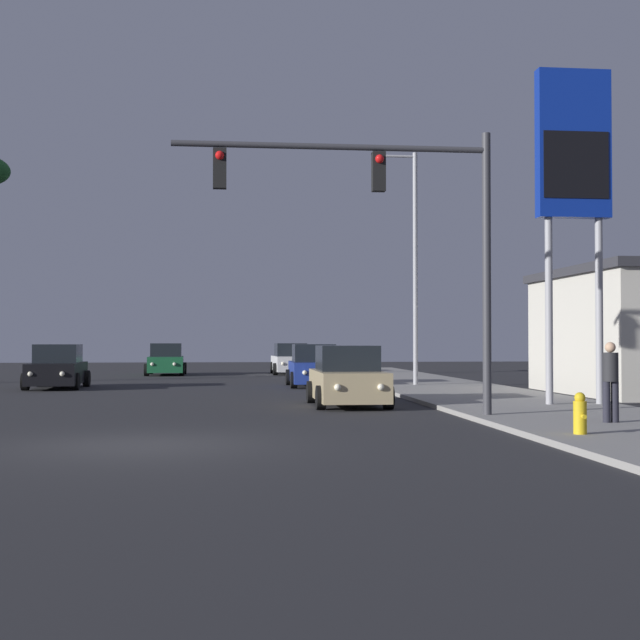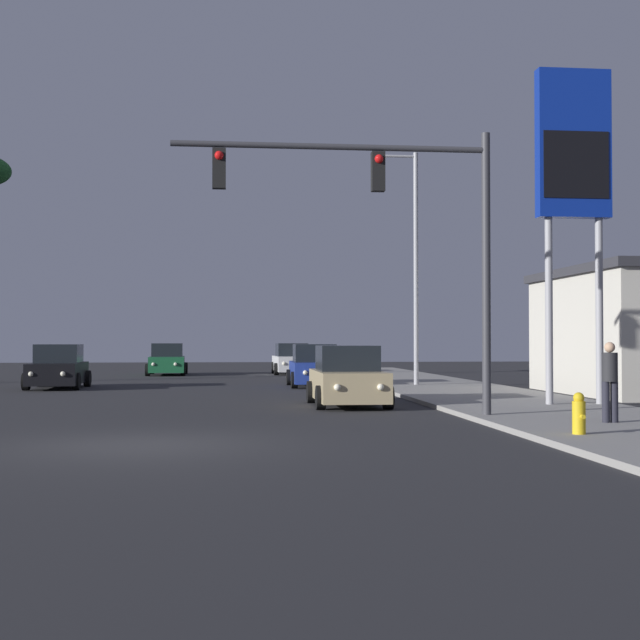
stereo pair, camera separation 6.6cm
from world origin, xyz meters
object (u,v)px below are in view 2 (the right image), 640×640
Objects in this scene: traffic_light_mast at (397,213)px; pedestrian_on_sidewalk at (610,378)px; car_blue at (314,367)px; car_green at (167,361)px; car_black at (58,368)px; car_white at (292,360)px; street_lamp at (413,255)px; car_tan at (348,379)px; gas_station_sign at (573,162)px; fire_hydrant at (579,414)px.

pedestrian_on_sidewalk is (4.05, -2.20, -3.69)m from traffic_light_mast.
car_green is at bearing -61.48° from car_blue.
traffic_light_mast is (10.26, -14.89, 3.96)m from car_black.
car_green is 2.60× the size of pedestrian_on_sidewalk.
car_white is 15.54m from street_lamp.
car_tan is 6.15m from traffic_light_mast.
car_white is at bearing -178.54° from car_green.
car_green and car_tan have the same top height.
car_black is 18.51m from traffic_light_mast.
fire_hydrant is (-2.90, -7.38, -6.13)m from gas_station_sign.
street_lamp is at bearing 173.56° from car_black.
street_lamp is at bearing 102.39° from car_white.
car_white is 0.48× the size of gas_station_sign.
car_blue is 5.69× the size of fire_hydrant.
gas_station_sign is (5.91, -1.64, 5.86)m from car_tan.
car_green is at bearing 1.90° from car_white.
car_blue is 10.52m from car_tan.
traffic_light_mast is at bearing 122.49° from car_black.
street_lamp is 1.00× the size of gas_station_sign.
car_black is at bearing 123.56° from fire_hydrant.
fire_hydrant is 2.70m from pedestrian_on_sidewalk.
street_lamp reaches higher than car_blue.
gas_station_sign is (15.67, -11.85, 5.86)m from car_black.
street_lamp reaches higher than car_black.
car_white and car_blue have the same top height.
pedestrian_on_sidewalk is at bearing -104.51° from gas_station_sign.
street_lamp is (13.55, -1.03, 4.36)m from car_black.
car_black is 0.59× the size of traffic_light_mast.
traffic_light_mast is at bearing 88.98° from car_white.
car_blue is (-0.05, -13.12, 0.00)m from car_white.
car_blue is 1.00× the size of car_tan.
car_tan is at bearing 90.43° from car_blue.
street_lamp is 11.13m from gas_station_sign.
traffic_light_mast reaches higher than car_black.
pedestrian_on_sidewalk is at bearing -87.28° from street_lamp.
pedestrian_on_sidewalk is at bearing 123.98° from car_tan.
car_tan is (6.50, -23.22, 0.00)m from car_green.
car_white is 16.69m from car_black.
traffic_light_mast is 4.38× the size of pedestrian_on_sidewalk.
fire_hydrant is (-0.79, -18.20, -4.63)m from street_lamp.
car_green is 0.48× the size of street_lamp.
street_lamp is (3.69, -1.34, 4.36)m from car_blue.
street_lamp is 16.58m from pedestrian_on_sidewalk.
car_blue is at bearing 115.51° from gas_station_sign.
street_lamp is at bearing -112.01° from car_tan.
pedestrian_on_sidewalk reaches higher than fire_hydrant.
pedestrian_on_sidewalk is (4.45, -17.40, 0.27)m from car_blue.
fire_hydrant is at bearing 99.46° from car_blue.
pedestrian_on_sidewalk is (14.31, -17.09, 0.27)m from car_black.
traffic_light_mast reaches higher than pedestrian_on_sidewalk.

